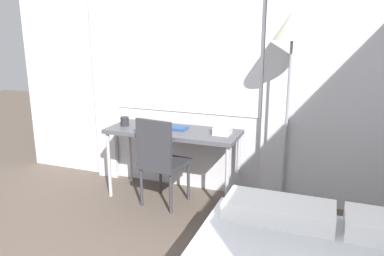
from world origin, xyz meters
The scene contains 7 objects.
wall_back_with_window centered at (-0.06, 3.41, 1.35)m, with size 5.20×0.13×2.70m.
desk centered at (-0.50, 3.08, 0.67)m, with size 1.34×0.51×0.73m.
desk_chair centered at (-0.53, 2.86, 0.50)m, with size 0.45×0.45×0.90m.
standing_lamp centered at (0.61, 3.02, 1.56)m, with size 0.32×0.32×1.86m.
telephone centered at (0.02, 3.09, 0.77)m, with size 0.18×0.16×0.10m.
book centered at (-0.47, 3.12, 0.74)m, with size 0.21×0.16×0.02m.
mug centered at (-1.04, 3.06, 0.78)m, with size 0.09×0.09×0.09m.
Camera 1 is at (0.96, -0.24, 1.70)m, focal length 35.00 mm.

